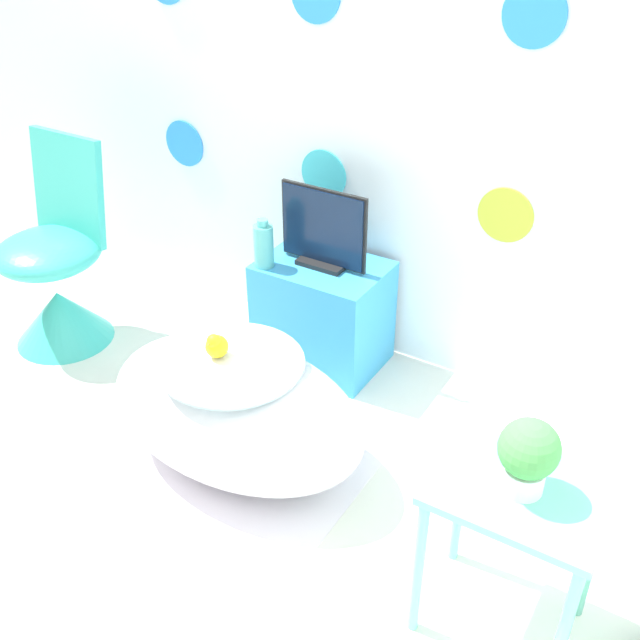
{
  "coord_description": "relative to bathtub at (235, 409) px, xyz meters",
  "views": [
    {
      "loc": [
        1.55,
        -0.84,
        1.95
      ],
      "look_at": [
        0.53,
        0.83,
        0.71
      ],
      "focal_mm": 42.0,
      "sensor_mm": 36.0,
      "label": 1
    }
  ],
  "objects": [
    {
      "name": "vase",
      "position": [
        -0.27,
        0.58,
        0.34
      ],
      "size": [
        0.08,
        0.08,
        0.21
      ],
      "color": "#51B2AD",
      "rests_on": "tv_cabinet"
    },
    {
      "name": "tv",
      "position": [
        -0.06,
        0.71,
        0.4
      ],
      "size": [
        0.39,
        0.12,
        0.34
      ],
      "color": "black",
      "rests_on": "tv_cabinet"
    },
    {
      "name": "chair",
      "position": [
        -1.17,
        0.24,
        0.06
      ],
      "size": [
        0.46,
        0.46,
        0.93
      ],
      "color": "#38B2A3",
      "rests_on": "ground_plane"
    },
    {
      "name": "rubber_duck",
      "position": [
        -0.05,
        -0.02,
        0.27
      ],
      "size": [
        0.08,
        0.09,
        0.1
      ],
      "color": "yellow",
      "rests_on": "bathtub"
    },
    {
      "name": "bathtub",
      "position": [
        0.0,
        0.0,
        0.0
      ],
      "size": [
        1.01,
        0.62,
        0.46
      ],
      "color": "white",
      "rests_on": "ground_plane"
    },
    {
      "name": "potted_plant_left",
      "position": [
        1.07,
        -0.16,
        0.43
      ],
      "size": [
        0.16,
        0.16,
        0.22
      ],
      "color": "white",
      "rests_on": "side_table"
    },
    {
      "name": "rug",
      "position": [
        0.01,
        -0.13,
        -0.23
      ],
      "size": [
        0.94,
        0.91,
        0.01
      ],
      "color": "silver",
      "rests_on": "ground_plane"
    },
    {
      "name": "ground_plane",
      "position": [
        -0.2,
        -0.79,
        -0.23
      ],
      "size": [
        12.0,
        12.0,
        0.0
      ],
      "primitive_type": "plane",
      "color": "silver"
    },
    {
      "name": "wall_back_dotted",
      "position": [
        -0.2,
        0.95,
        1.07
      ],
      "size": [
        4.31,
        0.05,
        2.6
      ],
      "color": "white",
      "rests_on": "ground_plane"
    },
    {
      "name": "side_table",
      "position": [
        1.07,
        -0.16,
        0.2
      ],
      "size": [
        0.45,
        0.35,
        0.54
      ],
      "color": "#72D8B7",
      "rests_on": "ground_plane"
    },
    {
      "name": "tv_cabinet",
      "position": [
        -0.06,
        0.71,
        0.01
      ],
      "size": [
        0.52,
        0.38,
        0.48
      ],
      "color": "#389ED6",
      "rests_on": "ground_plane"
    }
  ]
}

